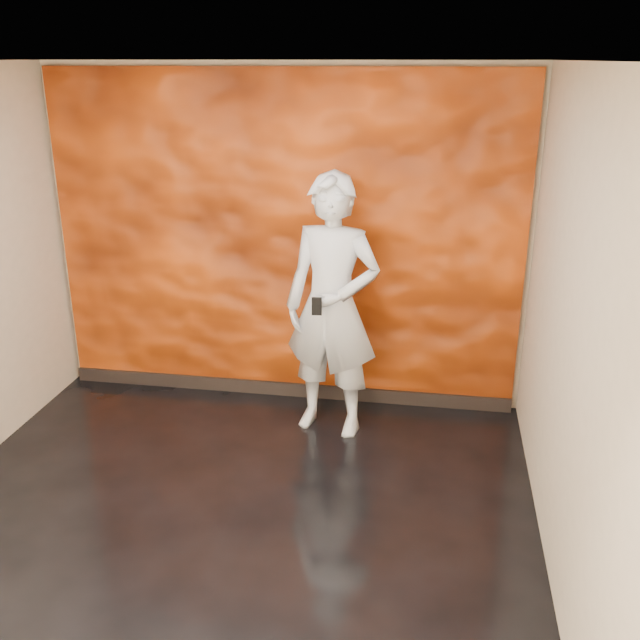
{
  "coord_description": "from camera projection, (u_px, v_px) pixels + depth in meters",
  "views": [
    {
      "loc": [
        1.26,
        -3.66,
        2.82
      ],
      "look_at": [
        0.46,
        1.04,
        1.06
      ],
      "focal_mm": 40.0,
      "sensor_mm": 36.0,
      "label": 1
    }
  ],
  "objects": [
    {
      "name": "room",
      "position": [
        210.0,
        321.0,
        4.07
      ],
      "size": [
        4.02,
        4.02,
        2.81
      ],
      "color": "black",
      "rests_on": "ground"
    },
    {
      "name": "phone",
      "position": [
        317.0,
        306.0,
        5.16
      ],
      "size": [
        0.07,
        0.02,
        0.14
      ],
      "primitive_type": "cube",
      "rotation": [
        0.0,
        0.0,
        0.07
      ],
      "color": "black",
      "rests_on": "man"
    },
    {
      "name": "feature_wall",
      "position": [
        284.0,
        242.0,
        5.89
      ],
      "size": [
        3.9,
        0.06,
        2.75
      ],
      "primitive_type": "cube",
      "color": "#ED530D",
      "rests_on": "ground"
    },
    {
      "name": "baseboard",
      "position": [
        285.0,
        389.0,
        6.31
      ],
      "size": [
        3.9,
        0.04,
        0.12
      ],
      "primitive_type": "cube",
      "color": "black",
      "rests_on": "ground"
    },
    {
      "name": "man",
      "position": [
        332.0,
        307.0,
        5.44
      ],
      "size": [
        0.83,
        0.63,
        2.05
      ],
      "primitive_type": "imported",
      "rotation": [
        0.0,
        0.0,
        -0.21
      ],
      "color": "#AAB2BB",
      "rests_on": "ground"
    }
  ]
}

